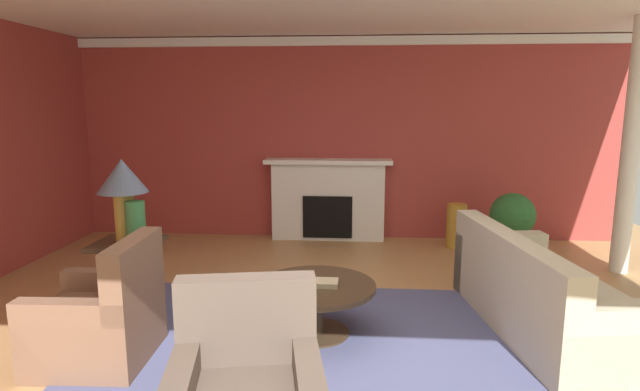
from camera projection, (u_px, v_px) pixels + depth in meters
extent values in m
plane|color=tan|center=(321.00, 338.00, 4.24)|extent=(9.67, 9.67, 0.00)
cube|color=#9E3833|center=(338.00, 139.00, 7.33)|extent=(8.04, 0.12, 2.87)
cube|color=white|center=(338.00, 41.00, 7.02)|extent=(8.04, 0.08, 0.12)
cube|color=#4C517A|center=(316.00, 334.00, 4.30)|extent=(3.56, 2.24, 0.01)
cube|color=white|center=(328.00, 201.00, 7.30)|extent=(1.60, 0.25, 1.10)
cube|color=black|center=(328.00, 215.00, 7.31)|extent=(0.70, 0.26, 0.60)
cube|color=white|center=(328.00, 161.00, 7.16)|extent=(1.80, 0.35, 0.06)
cube|color=#BCB299|center=(546.00, 305.00, 4.35)|extent=(1.19, 2.21, 0.45)
cube|color=#BCB299|center=(509.00, 259.00, 4.25)|extent=(0.49, 2.11, 0.40)
cube|color=#BCB299|center=(618.00, 348.00, 3.40)|extent=(0.92, 0.32, 0.62)
cube|color=#BCB299|center=(500.00, 262.00, 5.27)|extent=(0.92, 0.32, 0.62)
cube|color=brown|center=(97.00, 332.00, 3.85)|extent=(0.83, 0.83, 0.44)
cube|color=brown|center=(134.00, 273.00, 3.75)|extent=(0.19, 0.81, 0.51)
cube|color=brown|center=(115.00, 305.00, 4.16)|extent=(0.80, 0.17, 0.60)
cube|color=brown|center=(73.00, 342.00, 3.51)|extent=(0.80, 0.17, 0.60)
cube|color=brown|center=(247.00, 319.00, 2.95)|extent=(0.82, 0.30, 0.51)
cylinder|color=#3D2D1E|center=(316.00, 286.00, 4.23)|extent=(1.00, 1.00, 0.04)
cylinder|color=#3D2D1E|center=(316.00, 312.00, 4.27)|extent=(0.12, 0.12, 0.41)
cylinder|color=#3D2D1E|center=(316.00, 333.00, 4.30)|extent=(0.56, 0.56, 0.03)
cube|color=#3D2D1E|center=(127.00, 244.00, 4.60)|extent=(0.56, 0.56, 0.04)
cube|color=#3D2D1E|center=(129.00, 280.00, 4.66)|extent=(0.10, 0.10, 0.66)
cube|color=#3D2D1E|center=(132.00, 312.00, 4.72)|extent=(0.45, 0.45, 0.04)
cylinder|color=#B28E38|center=(125.00, 217.00, 4.56)|extent=(0.18, 0.18, 0.45)
cone|color=#4C566B|center=(122.00, 176.00, 4.49)|extent=(0.44, 0.44, 0.30)
cylinder|color=#B7892D|center=(456.00, 226.00, 6.91)|extent=(0.27, 0.27, 0.60)
cylinder|color=#33703D|center=(136.00, 223.00, 4.44)|extent=(0.17, 0.17, 0.39)
cube|color=tan|center=(322.00, 283.00, 4.18)|extent=(0.26, 0.18, 0.04)
cylinder|color=#BCB29E|center=(510.00, 246.00, 6.46)|extent=(0.32, 0.32, 0.30)
sphere|color=#28602D|center=(512.00, 215.00, 6.39)|extent=(0.56, 0.56, 0.56)
cylinder|color=white|center=(631.00, 149.00, 5.69)|extent=(0.20, 0.20, 2.87)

